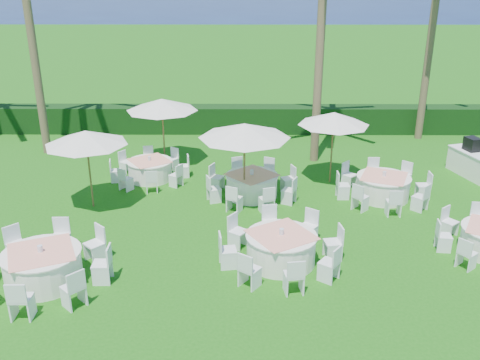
% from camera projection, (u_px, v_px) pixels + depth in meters
% --- Properties ---
extents(ground, '(120.00, 120.00, 0.00)m').
position_uv_depth(ground, '(270.00, 268.00, 13.61)').
color(ground, '#185E10').
rests_on(ground, ground).
extents(hedge, '(34.00, 1.00, 1.20)m').
position_uv_depth(hedge, '(258.00, 119.00, 24.51)').
color(hedge, black).
rests_on(hedge, ground).
extents(ocean, '(260.00, 260.00, 0.00)m').
position_uv_depth(ocean, '(247.00, 3.00, 108.21)').
color(ocean, '#061344').
rests_on(ocean, ground).
extents(banquet_table_a, '(3.29, 3.29, 0.99)m').
position_uv_depth(banquet_table_a, '(43.00, 266.00, 12.88)').
color(banquet_table_a, white).
rests_on(banquet_table_a, ground).
extents(banquet_table_b, '(3.22, 3.22, 0.97)m').
position_uv_depth(banquet_table_b, '(281.00, 248.00, 13.74)').
color(banquet_table_b, white).
rests_on(banquet_table_b, ground).
extents(banquet_table_d, '(2.81, 2.81, 0.86)m').
position_uv_depth(banquet_table_d, '(150.00, 169.00, 19.15)').
color(banquet_table_d, white).
rests_on(banquet_table_d, ground).
extents(banquet_table_e, '(2.99, 2.99, 0.93)m').
position_uv_depth(banquet_table_e, '(252.00, 185.00, 17.73)').
color(banquet_table_e, white).
rests_on(banquet_table_e, ground).
extents(banquet_table_f, '(3.06, 3.06, 0.93)m').
position_uv_depth(banquet_table_f, '(383.00, 187.00, 17.57)').
color(banquet_table_f, white).
rests_on(banquet_table_f, ground).
extents(umbrella_a, '(2.55, 2.55, 2.52)m').
position_uv_depth(umbrella_a, '(86.00, 138.00, 16.25)').
color(umbrella_a, brown).
rests_on(umbrella_a, ground).
extents(umbrella_b, '(2.90, 2.90, 2.63)m').
position_uv_depth(umbrella_b, '(244.00, 131.00, 16.57)').
color(umbrella_b, brown).
rests_on(umbrella_b, ground).
extents(umbrella_c, '(2.70, 2.70, 2.56)m').
position_uv_depth(umbrella_c, '(162.00, 105.00, 19.94)').
color(umbrella_c, brown).
rests_on(umbrella_c, ground).
extents(umbrella_d, '(2.45, 2.45, 2.54)m').
position_uv_depth(umbrella_d, '(334.00, 119.00, 18.18)').
color(umbrella_d, brown).
rests_on(umbrella_d, ground).
extents(palm_a, '(4.34, 4.30, 10.81)m').
position_uv_depth(palm_a, '(27.00, 2.00, 19.84)').
color(palm_a, brown).
rests_on(palm_a, ground).
extents(palm_c, '(4.24, 4.38, 10.02)m').
position_uv_depth(palm_c, '(322.00, 16.00, 19.11)').
color(palm_c, brown).
rests_on(palm_c, ground).
extents(palm_d, '(4.34, 4.30, 8.58)m').
position_uv_depth(palm_d, '(432.00, 28.00, 22.08)').
color(palm_d, brown).
rests_on(palm_d, ground).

